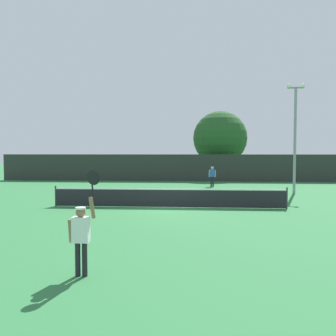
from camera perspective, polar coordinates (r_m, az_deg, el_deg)
ground_plane at (r=17.28m, az=0.10°, el=-6.68°), size 120.00×120.00×0.00m
tennis_net at (r=17.20m, az=0.10°, el=-5.00°), size 11.87×0.08×1.07m
perimeter_fence at (r=32.58m, az=1.91°, el=0.04°), size 35.16×0.12×2.59m
player_serving at (r=8.01m, az=-14.41°, el=-10.22°), size 0.67×0.38×2.41m
player_receiving at (r=27.61m, az=7.49°, el=-1.11°), size 0.57×0.24×1.61m
tennis_ball at (r=20.18m, az=-3.93°, el=-5.23°), size 0.07×0.07×0.07m
light_pole at (r=24.45m, az=20.69°, el=5.91°), size 1.18×0.28×7.41m
large_tree at (r=36.87m, az=8.79°, el=4.99°), size 5.77×5.77×7.20m
parked_car_near at (r=39.58m, az=-1.38°, el=-0.23°), size 2.08×4.28×1.69m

